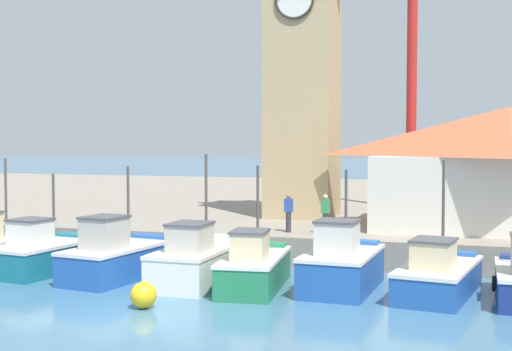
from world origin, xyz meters
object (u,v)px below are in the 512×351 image
(fishing_boat_center, at_px, (199,260))
(warehouse_right, at_px, (508,167))
(fishing_boat_right_inner, at_px, (342,265))
(fishing_boat_left_inner, at_px, (44,254))
(fishing_boat_right_outer, at_px, (438,275))
(fishing_boat_mid_right, at_px, (254,267))
(clock_tower, at_px, (303,63))
(mooring_buoy, at_px, (144,295))
(fishing_boat_mid_left, at_px, (118,257))
(dock_worker_near_tower, at_px, (289,212))
(port_crane_far, at_px, (412,66))
(dock_worker_along_quay, at_px, (325,213))

(fishing_boat_center, height_order, warehouse_right, warehouse_right)
(fishing_boat_center, relative_size, fishing_boat_right_inner, 1.16)
(fishing_boat_left_inner, relative_size, fishing_boat_right_outer, 0.89)
(fishing_boat_mid_right, relative_size, warehouse_right, 0.42)
(clock_tower, height_order, mooring_buoy, clock_tower)
(fishing_boat_mid_left, bearing_deg, dock_worker_near_tower, 48.36)
(fishing_boat_right_inner, distance_m, warehouse_right, 10.86)
(fishing_boat_center, bearing_deg, dock_worker_near_tower, 70.72)
(fishing_boat_mid_right, xyz_separation_m, fishing_boat_right_outer, (6.00, 0.76, -0.06))
(warehouse_right, distance_m, port_crane_far, 10.49)
(fishing_boat_right_outer, height_order, warehouse_right, warehouse_right)
(clock_tower, height_order, warehouse_right, clock_tower)
(fishing_boat_mid_right, bearing_deg, clock_tower, 95.63)
(dock_worker_along_quay, bearing_deg, fishing_boat_right_inner, -72.35)
(warehouse_right, xyz_separation_m, dock_worker_near_tower, (-8.71, -3.76, -1.83))
(fishing_boat_mid_left, bearing_deg, port_crane_far, 62.51)
(fishing_boat_mid_left, xyz_separation_m, fishing_boat_mid_right, (5.25, -0.18, -0.07))
(fishing_boat_mid_right, xyz_separation_m, clock_tower, (-1.15, 11.70, 8.05))
(fishing_boat_center, relative_size, clock_tower, 0.32)
(fishing_boat_right_inner, relative_size, dock_worker_near_tower, 2.70)
(fishing_boat_right_outer, bearing_deg, dock_worker_along_quay, 133.76)
(fishing_boat_left_inner, bearing_deg, fishing_boat_mid_right, -2.48)
(mooring_buoy, distance_m, dock_worker_near_tower, 9.74)
(fishing_boat_mid_left, bearing_deg, clock_tower, 70.42)
(fishing_boat_mid_left, height_order, mooring_buoy, fishing_boat_mid_left)
(fishing_boat_center, xyz_separation_m, clock_tower, (1.02, 11.29, 7.99))
(fishing_boat_mid_right, xyz_separation_m, port_crane_far, (3.66, 17.30, 8.29))
(fishing_boat_mid_right, distance_m, fishing_boat_right_outer, 6.05)
(fishing_boat_left_inner, relative_size, fishing_boat_right_inner, 1.03)
(fishing_boat_right_outer, height_order, port_crane_far, port_crane_far)
(fishing_boat_left_inner, height_order, fishing_boat_right_inner, fishing_boat_right_inner)
(fishing_boat_mid_right, xyz_separation_m, mooring_buoy, (-2.33, -3.64, -0.33))
(fishing_boat_right_outer, bearing_deg, fishing_boat_left_inner, -178.43)
(mooring_buoy, bearing_deg, fishing_boat_mid_right, 57.41)
(warehouse_right, bearing_deg, dock_worker_along_quay, -152.09)
(dock_worker_along_quay, bearing_deg, fishing_boat_mid_right, -102.42)
(mooring_buoy, xyz_separation_m, dock_worker_near_tower, (2.02, 9.38, 1.63))
(fishing_boat_mid_right, bearing_deg, port_crane_far, 78.07)
(fishing_boat_right_inner, height_order, clock_tower, clock_tower)
(fishing_boat_right_inner, distance_m, dock_worker_along_quay, 5.43)
(fishing_boat_mid_right, bearing_deg, fishing_boat_right_outer, 7.25)
(fishing_boat_mid_right, bearing_deg, dock_worker_along_quay, 77.58)
(mooring_buoy, bearing_deg, fishing_boat_left_inner, 146.89)
(port_crane_far, bearing_deg, dock_worker_along_quay, -101.69)
(fishing_boat_right_inner, height_order, fishing_boat_right_outer, fishing_boat_right_outer)
(dock_worker_near_tower, height_order, dock_worker_along_quay, same)
(fishing_boat_right_outer, bearing_deg, fishing_boat_center, -177.56)
(fishing_boat_right_outer, height_order, dock_worker_along_quay, fishing_boat_right_outer)
(fishing_boat_mid_left, distance_m, warehouse_right, 16.81)
(clock_tower, distance_m, mooring_buoy, 17.52)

